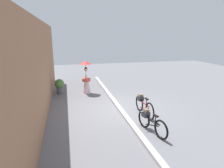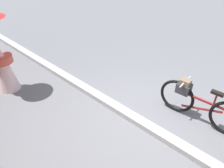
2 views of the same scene
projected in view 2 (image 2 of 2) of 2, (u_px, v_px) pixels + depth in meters
ground_plane at (140, 124)px, 4.22m from camera, size 30.00×30.00×0.00m
sidewalk_curb at (141, 122)px, 4.19m from camera, size 14.00×0.20×0.12m
bicycle_far_side at (198, 103)px, 4.10m from camera, size 1.78×0.48×0.83m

